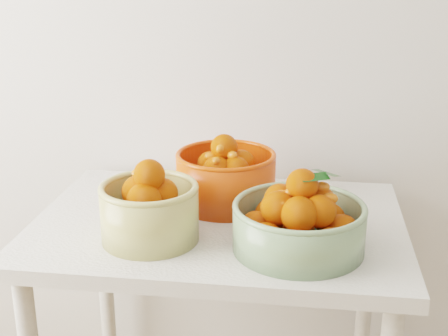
{
  "coord_description": "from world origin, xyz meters",
  "views": [
    {
      "loc": [
        0.04,
        0.06,
        1.44
      ],
      "look_at": [
        -0.17,
        1.54,
        0.92
      ],
      "focal_mm": 50.0,
      "sensor_mm": 36.0,
      "label": 1
    }
  ],
  "objects_px": {
    "table": "(219,251)",
    "bowl_orange": "(226,177)",
    "bowl_cream": "(149,210)",
    "bowl_green": "(299,222)"
  },
  "relations": [
    {
      "from": "table",
      "to": "bowl_orange",
      "type": "relative_size",
      "value": 2.68
    },
    {
      "from": "bowl_orange",
      "to": "table",
      "type": "bearing_deg",
      "value": -92.03
    },
    {
      "from": "table",
      "to": "bowl_orange",
      "type": "distance_m",
      "value": 0.21
    },
    {
      "from": "bowl_cream",
      "to": "table",
      "type": "bearing_deg",
      "value": 43.52
    },
    {
      "from": "table",
      "to": "bowl_green",
      "type": "bearing_deg",
      "value": -34.63
    },
    {
      "from": "bowl_green",
      "to": "bowl_cream",
      "type": "bearing_deg",
      "value": 179.3
    },
    {
      "from": "table",
      "to": "bowl_orange",
      "type": "xyz_separation_m",
      "value": [
        0.0,
        0.12,
        0.18
      ]
    },
    {
      "from": "table",
      "to": "bowl_cream",
      "type": "bearing_deg",
      "value": -136.48
    },
    {
      "from": "bowl_cream",
      "to": "bowl_green",
      "type": "bearing_deg",
      "value": -0.7
    },
    {
      "from": "table",
      "to": "bowl_cream",
      "type": "relative_size",
      "value": 3.09
    }
  ]
}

